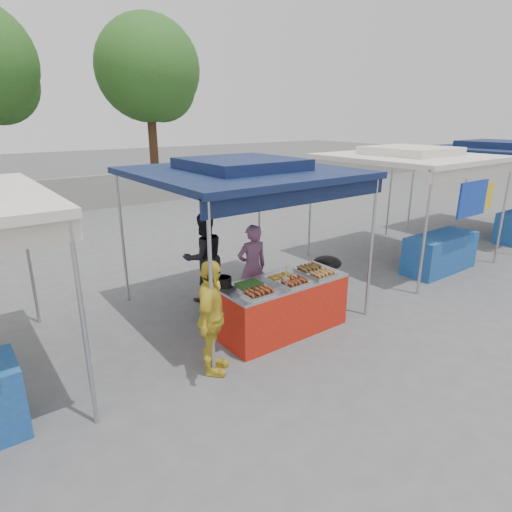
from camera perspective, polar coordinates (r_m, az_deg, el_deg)
ground_plane at (r=6.89m, az=3.02°, el=-9.59°), size 80.00×80.00×0.00m
back_wall at (r=16.36m, az=-22.52°, el=7.62°), size 40.00×0.25×1.20m
main_canopy at (r=6.92m, az=-1.86°, el=11.22°), size 3.20×3.20×2.57m
neighbor_stall_right at (r=10.05m, az=21.35°, el=7.74°), size 3.20×3.20×2.57m
neighbor_stall_far at (r=13.58m, az=30.62°, el=8.88°), size 3.20×3.20×2.57m
tree_2 at (r=19.05m, az=-13.81°, el=22.52°), size 4.09×4.09×7.03m
vendor_table at (r=6.63m, az=3.64°, el=-6.66°), size 2.00×0.80×0.85m
food_tray_fl at (r=5.91m, az=0.40°, el=-4.96°), size 0.42×0.30×0.07m
food_tray_fm at (r=6.30m, az=5.24°, el=-3.54°), size 0.42×0.30×0.07m
food_tray_fr at (r=6.66m, az=8.82°, el=-2.46°), size 0.42×0.30×0.07m
food_tray_bl at (r=6.16m, az=-0.94°, el=-3.98°), size 0.42×0.30×0.07m
food_tray_bm at (r=6.49m, az=3.27°, el=-2.80°), size 0.42×0.30×0.07m
food_tray_br at (r=6.88m, az=7.09°, el=-1.69°), size 0.42×0.30×0.07m
cooking_pot at (r=6.22m, az=-4.40°, el=-3.45°), size 0.24×0.24×0.14m
skewer_cup at (r=6.27m, az=3.94°, el=-3.42°), size 0.09×0.09×0.11m
wok_burner at (r=7.76m, az=9.41°, el=-2.48°), size 0.50×0.50×0.85m
crate_left at (r=6.94m, az=-2.79°, el=-7.92°), size 0.52×0.36×0.31m
crate_right at (r=7.47m, az=2.91°, el=-6.05°), size 0.49×0.34×0.29m
crate_stacked at (r=7.36m, az=2.94°, el=-4.00°), size 0.48×0.33×0.29m
vendor_woman at (r=7.28m, az=-0.51°, el=-1.54°), size 0.60×0.44×1.50m
helper_man at (r=7.67m, az=-6.93°, el=-0.17°), size 0.83×0.67×1.62m
customer_person at (r=5.49m, az=-5.95°, el=-8.29°), size 0.88×0.92×1.54m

